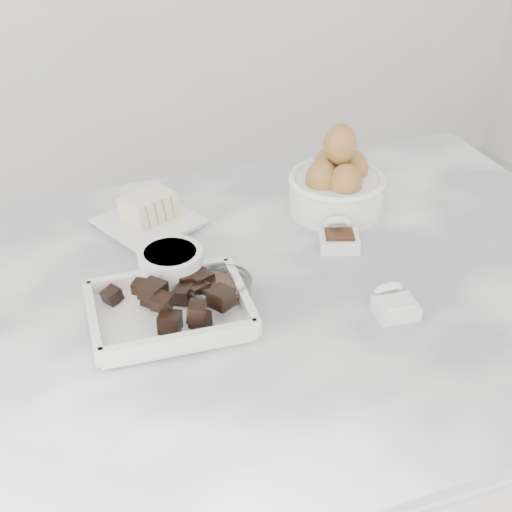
{
  "coord_description": "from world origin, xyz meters",
  "views": [
    {
      "loc": [
        -0.28,
        -0.79,
        1.56
      ],
      "look_at": [
        0.02,
        0.03,
        0.98
      ],
      "focal_mm": 50.0,
      "sensor_mm": 36.0,
      "label": 1
    }
  ],
  "objects": [
    {
      "name": "cabinet",
      "position": [
        0.0,
        0.0,
        0.45
      ],
      "size": [
        1.1,
        0.7,
        0.9
      ],
      "primitive_type": "cube",
      "color": "beige",
      "rests_on": "ground"
    },
    {
      "name": "zest_bowl",
      "position": [
        -0.04,
        -0.0,
        0.96
      ],
      "size": [
        0.08,
        0.08,
        0.04
      ],
      "color": "white",
      "rests_on": "marble_slab"
    },
    {
      "name": "honey_bowl",
      "position": [
        -0.06,
        -0.0,
        0.96
      ],
      "size": [
        0.08,
        0.08,
        0.03
      ],
      "color": "white",
      "rests_on": "marble_slab"
    },
    {
      "name": "chocolate_dish",
      "position": [
        -0.13,
        -0.02,
        0.96
      ],
      "size": [
        0.23,
        0.18,
        0.06
      ],
      "color": "white",
      "rests_on": "marble_slab"
    },
    {
      "name": "butter_plate",
      "position": [
        -0.1,
        0.23,
        0.96
      ],
      "size": [
        0.19,
        0.19,
        0.06
      ],
      "color": "white",
      "rests_on": "marble_slab"
    },
    {
      "name": "marble_slab",
      "position": [
        0.0,
        0.0,
        0.92
      ],
      "size": [
        1.2,
        0.8,
        0.04
      ],
      "primitive_type": "cube",
      "color": "white",
      "rests_on": "cabinet"
    },
    {
      "name": "egg_bowl",
      "position": [
        0.22,
        0.18,
        0.99
      ],
      "size": [
        0.17,
        0.17,
        0.16
      ],
      "color": "white",
      "rests_on": "marble_slab"
    },
    {
      "name": "salt_spoon",
      "position": [
        0.17,
        -0.11,
        0.95
      ],
      "size": [
        0.06,
        0.07,
        0.04
      ],
      "color": "white",
      "rests_on": "marble_slab"
    },
    {
      "name": "vanilla_spoon",
      "position": [
        0.18,
        0.07,
        0.96
      ],
      "size": [
        0.08,
        0.09,
        0.05
      ],
      "color": "white",
      "rests_on": "marble_slab"
    },
    {
      "name": "sugar_ramekin",
      "position": [
        -0.1,
        0.06,
        0.97
      ],
      "size": [
        0.1,
        0.1,
        0.06
      ],
      "color": "white",
      "rests_on": "marble_slab"
    }
  ]
}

